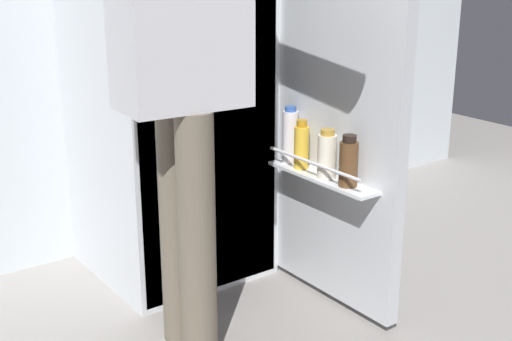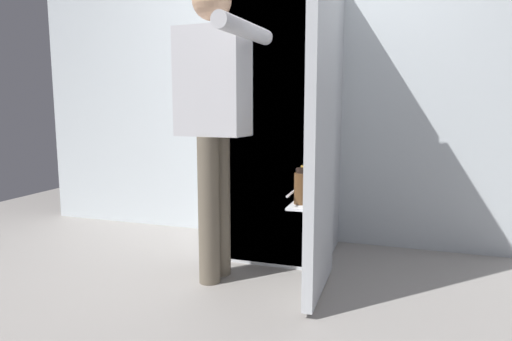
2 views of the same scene
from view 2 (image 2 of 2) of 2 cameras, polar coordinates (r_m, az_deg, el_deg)
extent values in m
plane|color=gray|center=(2.61, 0.63, -14.11)|extent=(6.47, 6.47, 0.00)
cube|color=silver|center=(3.33, 5.70, 12.21)|extent=(4.40, 0.10, 2.45)
cube|color=silver|center=(2.96, 4.03, 6.49)|extent=(0.63, 0.65, 1.80)
cube|color=white|center=(2.65, 2.32, 6.30)|extent=(0.59, 0.01, 1.76)
cube|color=white|center=(2.70, 2.59, 6.43)|extent=(0.55, 0.09, 0.01)
cube|color=silver|center=(2.27, 8.47, 5.78)|extent=(0.05, 0.62, 1.73)
cube|color=white|center=(2.34, 6.45, -3.75)|extent=(0.10, 0.50, 0.01)
cylinder|color=silver|center=(2.33, 5.45, -2.22)|extent=(0.01, 0.48, 0.01)
cylinder|color=gold|center=(2.43, 7.04, -1.27)|extent=(0.05, 0.05, 0.16)
cylinder|color=#BC8419|center=(2.42, 7.08, 0.86)|extent=(0.04, 0.04, 0.03)
cylinder|color=brown|center=(2.19, 5.76, -2.33)|extent=(0.07, 0.07, 0.15)
cylinder|color=black|center=(2.18, 5.79, 0.00)|extent=(0.05, 0.05, 0.02)
cylinder|color=white|center=(2.50, 7.60, -0.52)|extent=(0.06, 0.06, 0.20)
cylinder|color=#335BB2|center=(2.49, 7.65, 1.95)|extent=(0.04, 0.04, 0.02)
cylinder|color=#EDE5CC|center=(2.29, 6.33, -1.83)|extent=(0.07, 0.07, 0.16)
cylinder|color=#B78933|center=(2.28, 6.37, 0.35)|extent=(0.05, 0.05, 0.02)
cylinder|color=#4C7F3D|center=(2.74, -0.15, 7.69)|extent=(0.09, 0.09, 0.10)
cylinder|color=#665B4C|center=(2.61, -4.64, -4.54)|extent=(0.12, 0.12, 0.83)
cylinder|color=#665B4C|center=(2.49, -6.08, -5.18)|extent=(0.12, 0.12, 0.83)
cube|color=silver|center=(2.49, -5.57, 11.23)|extent=(0.40, 0.25, 0.59)
sphere|color=tan|center=(2.55, -5.71, 20.95)|extent=(0.21, 0.21, 0.21)
cylinder|color=silver|center=(2.66, -3.60, 10.58)|extent=(0.08, 0.08, 0.55)
cylinder|color=silver|center=(2.22, -1.45, 17.69)|extent=(0.12, 0.56, 0.08)
camera|label=1|loc=(2.12, -60.53, 12.47)|focal=49.22mm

